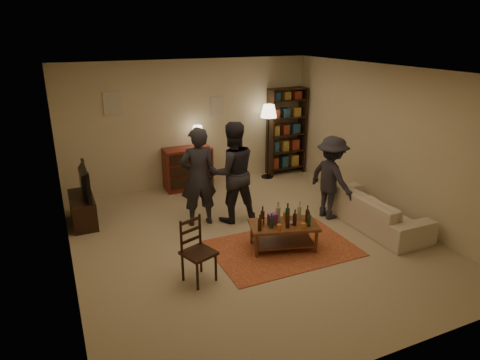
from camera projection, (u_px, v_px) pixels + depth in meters
floor at (251, 239)px, 7.07m from camera, size 6.00×6.00×0.00m
room_shell at (160, 104)px, 8.77m from camera, size 6.00×6.00×6.00m
rug at (283, 248)px, 6.77m from camera, size 2.20×1.50×0.01m
coffee_table at (283, 226)px, 6.64m from camera, size 1.16×0.84×0.77m
dining_chair at (196, 248)px, 5.79m from camera, size 0.51×0.51×0.92m
tv_stand at (82, 203)px, 7.54m from camera, size 0.40×1.00×1.06m
dresser at (188, 167)px, 9.17m from camera, size 1.00×0.50×1.36m
bookshelf at (286, 131)px, 9.98m from camera, size 0.90×0.34×2.02m
floor_lamp at (269, 116)px, 9.52m from camera, size 0.36×0.36×1.70m
sofa at (374, 209)px, 7.48m from camera, size 0.81×2.08×0.61m
person_left at (198, 177)px, 7.35m from camera, size 0.67×0.46×1.75m
person_right at (232, 172)px, 7.49m from camera, size 0.93×0.75×1.81m
person_by_sofa at (331, 178)px, 7.66m from camera, size 0.70×1.05×1.52m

